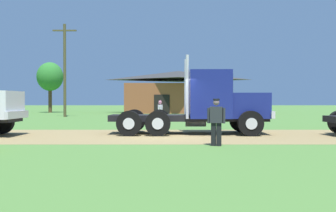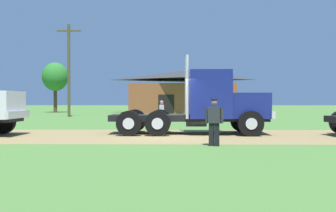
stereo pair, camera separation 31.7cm
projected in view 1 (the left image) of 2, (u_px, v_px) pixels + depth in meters
ground_plane at (167, 136)px, 16.93m from camera, size 200.00×200.00×0.00m
dirt_track at (167, 136)px, 16.93m from camera, size 120.00×6.74×0.01m
truck_foreground_white at (210, 104)px, 17.89m from camera, size 7.37×2.78×3.56m
visitor_walking_mid at (216, 120)px, 13.19m from camera, size 0.61×0.34×1.62m
visitor_far_side at (160, 113)px, 21.93m from camera, size 0.28×0.69×1.55m
shed_building at (178, 93)px, 48.01m from camera, size 13.32×8.48×5.19m
utility_pole_near at (65, 68)px, 35.86m from camera, size 2.20×0.26×8.64m
tree_mid at (50, 77)px, 48.41m from camera, size 3.27×3.27×6.32m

